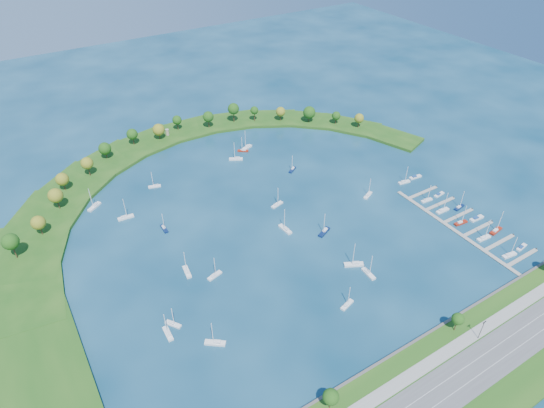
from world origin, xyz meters
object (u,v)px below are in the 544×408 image
moored_boat_6 (173,324)px  moored_boat_8 (324,231)px  moored_boat_1 (94,206)px  moored_boat_10 (164,228)px  moored_boat_18 (243,150)px  docked_boat_0 (509,255)px  moored_boat_19 (187,271)px  moored_boat_17 (214,275)px  moored_boat_3 (277,204)px  docked_boat_6 (443,210)px  moored_boat_14 (215,342)px  moored_boat_0 (347,304)px  moored_boat_7 (246,147)px  docked_boat_2 (484,238)px  harbor_tower (167,132)px  moored_boat_11 (285,229)px  moored_boat_5 (236,158)px  docked_boat_8 (427,200)px  moored_boat_13 (368,273)px  docked_boat_1 (521,247)px  moored_boat_4 (155,186)px  moored_boat_16 (125,217)px  docked_boat_3 (496,230)px  moored_boat_9 (368,195)px  dock_system (463,225)px  docked_boat_9 (439,195)px  docked_boat_10 (404,182)px  docked_boat_5 (477,218)px  docked_boat_4 (461,222)px  moored_boat_15 (292,169)px  docked_boat_7 (459,207)px  moored_boat_2 (168,333)px  docked_boat_11 (415,177)px

moored_boat_6 → moored_boat_8: 92.44m
moored_boat_1 → moored_boat_10: size_ratio=1.22×
moored_boat_18 → docked_boat_0: size_ratio=0.90×
moored_boat_6 → moored_boat_19: size_ratio=0.86×
moored_boat_8 → moored_boat_17: 63.62m
moored_boat_3 → moored_boat_17: bearing=-164.6°
docked_boat_6 → moored_boat_14: bearing=-174.4°
moored_boat_0 → moored_boat_7: 148.37m
moored_boat_0 → docked_boat_2: docked_boat_2 is taller
harbor_tower → moored_boat_11: (14.90, -129.93, -3.36)m
moored_boat_8 → moored_boat_5: bearing=-111.7°
moored_boat_11 → docked_boat_8: moored_boat_11 is taller
moored_boat_13 → docked_boat_1: bearing=75.0°
moored_boat_8 → moored_boat_18: size_ratio=1.22×
moored_boat_4 → moored_boat_16: 32.04m
moored_boat_8 → docked_boat_3: (78.10, -47.17, -0.00)m
moored_boat_6 → moored_boat_7: bearing=104.6°
moored_boat_7 → moored_boat_9: (33.53, -86.27, -0.07)m
docked_boat_2 → moored_boat_8: bearing=148.4°
docked_boat_6 → docked_boat_8: 11.77m
moored_boat_10 → moored_boat_13: 108.87m
dock_system → docked_boat_0: size_ratio=6.83×
moored_boat_6 → docked_boat_9: (169.28, 7.07, -0.31)m
moored_boat_3 → docked_boat_10: moored_boat_3 is taller
moored_boat_4 → docked_boat_5: 185.80m
moored_boat_14 → docked_boat_4: size_ratio=1.07×
moored_boat_10 → moored_boat_11: moored_boat_11 is taller
moored_boat_0 → moored_boat_9: 86.79m
moored_boat_15 → docked_boat_8: 83.39m
moored_boat_13 → docked_boat_8: size_ratio=1.15×
moored_boat_9 → docked_boat_7: moored_boat_9 is taller
docked_boat_2 → docked_boat_10: 60.13m
moored_boat_3 → moored_boat_5: bearing=71.2°
docked_boat_9 → docked_boat_10: docked_boat_10 is taller
moored_boat_15 → moored_boat_17: 102.05m
dock_system → moored_boat_6: moored_boat_6 is taller
dock_system → docked_boat_1: bearing=-69.2°
moored_boat_3 → docked_boat_6: 92.98m
moored_boat_2 → moored_boat_7: (103.39, 118.33, 0.07)m
docked_boat_5 → moored_boat_10: bearing=153.3°
moored_boat_13 → docked_boat_5: size_ratio=1.38×
docked_boat_7 → dock_system: bearing=-142.6°
moored_boat_6 → moored_boat_10: bearing=127.6°
docked_boat_5 → moored_boat_18: bearing=121.1°
docked_boat_1 → docked_boat_8: size_ratio=0.71×
moored_boat_10 → harbor_tower: bearing=158.1°
moored_boat_16 → docked_boat_11: 174.39m
docked_boat_1 → docked_boat_9: docked_boat_9 is taller
dock_system → docked_boat_0: docked_boat_0 is taller
moored_boat_7 → moored_boat_5: bearing=13.6°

